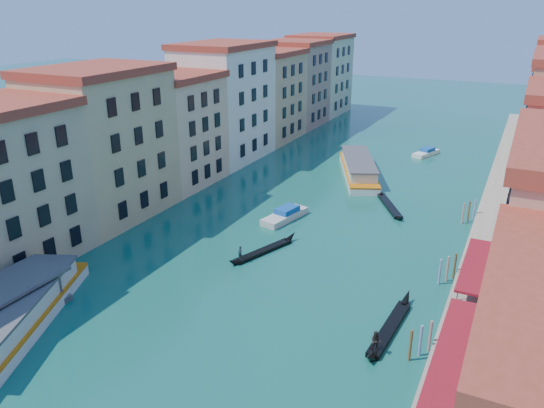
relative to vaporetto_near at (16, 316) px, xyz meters
The scene contains 11 objects.
left_bank_palazzos 52.70m from the vaporetto_near, 103.33° to the left, with size 12.80×128.40×21.00m.
quay 62.41m from the vaporetto_near, 54.77° to the left, with size 4.00×140.00×1.00m, color gray.
restaurant_awnings 37.32m from the vaporetto_near, 13.92° to the left, with size 3.20×44.55×3.12m.
mooring_poles_right 36.25m from the vaporetto_near, 24.05° to the left, with size 1.44×54.24×3.20m.
vaporetto_near is the anchor object (origin of this frame).
vaporetto_far 58.76m from the vaporetto_near, 76.41° to the left, with size 12.55×20.85×3.08m.
gondola_fore 26.84m from the vaporetto_near, 61.75° to the left, with size 4.57×10.78×2.23m.
gondola_right 33.18m from the vaporetto_near, 25.32° to the left, with size 1.72×12.42×2.47m.
gondola_far 50.09m from the vaporetto_near, 63.68° to the left, with size 6.86×10.99×1.72m.
motorboat_mid 35.77m from the vaporetto_near, 72.55° to the left, with size 3.99×8.06×1.60m.
motorboat_far 78.40m from the vaporetto_near, 73.90° to the left, with size 4.29×6.91×1.37m.
Camera 1 is at (24.15, -12.38, 27.50)m, focal length 35.00 mm.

